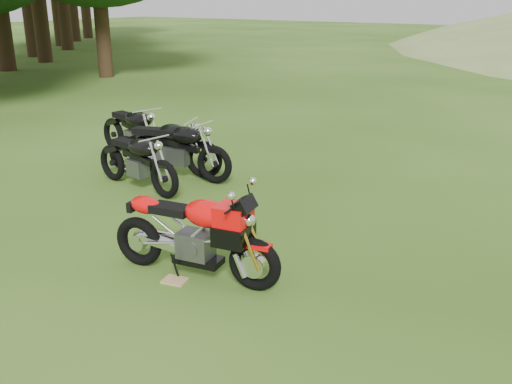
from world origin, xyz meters
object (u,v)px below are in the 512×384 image
Objects in this scene: sport_motorcycle at (193,228)px; vintage_moto_c at (136,159)px; plywood_board at (175,280)px; vintage_moto_b at (177,147)px; vintage_moto_a at (133,130)px; vintage_moto_d at (164,145)px.

sport_motorcycle is 3.39m from vintage_moto_c.
plywood_board is (-0.11, -0.22, -0.60)m from sport_motorcycle.
sport_motorcycle is 7.63× the size of plywood_board.
vintage_moto_c is (-0.15, -0.85, -0.04)m from vintage_moto_b.
sport_motorcycle is 0.96× the size of vintage_moto_b.
vintage_moto_c is at bearing -106.62° from vintage_moto_b.
vintage_moto_b is 0.87m from vintage_moto_c.
sport_motorcycle reaches higher than vintage_moto_a.
vintage_moto_a reaches higher than plywood_board.
vintage_moto_a is at bearing 155.63° from vintage_moto_b.
vintage_moto_d is (-2.85, 2.97, 0.54)m from plywood_board.
vintage_moto_d is (-0.30, -0.02, 0.00)m from vintage_moto_b.
plywood_board is 4.15m from vintage_moto_d.
plywood_board is at bearing -126.87° from sport_motorcycle.
sport_motorcycle is at bearing -26.38° from vintage_moto_c.
vintage_moto_c is 0.93× the size of vintage_moto_d.
vintage_moto_a is 1.97m from vintage_moto_c.
sport_motorcycle is at bearing 62.92° from plywood_board.
vintage_moto_b is at bearing -5.34° from vintage_moto_a.
vintage_moto_a is 1.02× the size of vintage_moto_d.
vintage_moto_d is at bearing 133.82° from plywood_board.
vintage_moto_b is at bearing 124.15° from sport_motorcycle.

